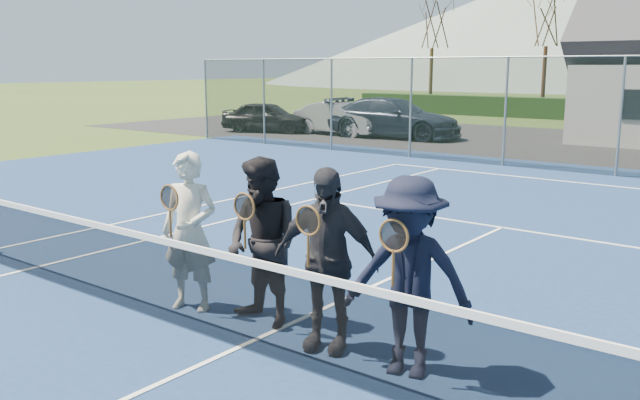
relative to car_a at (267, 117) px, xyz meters
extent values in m
cube|color=navy|center=(15.01, -16.97, -0.64)|extent=(30.00, 30.00, 0.02)
cube|color=black|center=(11.01, 3.03, -0.65)|extent=(40.00, 12.00, 0.01)
cone|color=slate|center=(-9.99, 78.03, 8.35)|extent=(110.00, 110.00, 18.00)
imported|color=black|center=(0.00, 0.00, 0.00)|extent=(4.12, 2.81, 1.30)
imported|color=gray|center=(3.17, 0.94, 0.02)|extent=(4.15, 1.70, 1.34)
imported|color=#182030|center=(5.49, 1.30, 0.12)|extent=(5.52, 2.65, 1.55)
cube|color=white|center=(15.01, -5.09, -0.63)|extent=(10.97, 0.06, 0.01)
cube|color=white|center=(10.90, -16.97, -0.63)|extent=(0.06, 23.77, 0.01)
cube|color=white|center=(15.01, -10.57, -0.63)|extent=(8.23, 0.06, 0.01)
cube|color=white|center=(15.01, -16.97, -0.63)|extent=(0.06, 12.80, 0.01)
cube|color=black|center=(15.01, -16.97, -0.17)|extent=(11.60, 0.02, 0.88)
cube|color=white|center=(15.01, -16.97, 0.28)|extent=(11.60, 0.03, 0.07)
cylinder|color=slate|center=(0.01, -3.47, 0.85)|extent=(0.07, 0.07, 3.00)
cylinder|color=slate|center=(3.01, -3.47, 0.85)|extent=(0.07, 0.07, 3.00)
cylinder|color=slate|center=(6.01, -3.47, 0.85)|extent=(0.07, 0.07, 3.00)
cylinder|color=slate|center=(9.01, -3.47, 0.85)|extent=(0.07, 0.07, 3.00)
cylinder|color=slate|center=(12.01, -3.47, 0.85)|extent=(0.07, 0.07, 3.00)
cylinder|color=slate|center=(15.01, -3.47, 0.85)|extent=(0.07, 0.07, 3.00)
cube|color=black|center=(15.01, -3.47, 0.85)|extent=(30.00, 0.03, 3.00)
cylinder|color=slate|center=(15.01, -3.47, 2.35)|extent=(30.00, 0.04, 0.04)
cylinder|color=#3D2B16|center=(-0.99, 16.03, 1.27)|extent=(0.22, 0.22, 3.85)
cylinder|color=#331D12|center=(6.01, 16.03, 1.27)|extent=(0.22, 0.22, 3.85)
imported|color=beige|center=(13.80, -16.50, 0.27)|extent=(0.76, 0.63, 1.80)
torus|color=brown|center=(13.80, -16.77, 0.70)|extent=(0.29, 0.02, 0.29)
cylinder|color=black|center=(13.80, -16.77, 0.70)|extent=(0.25, 0.00, 0.25)
cylinder|color=brown|center=(13.80, -16.77, 0.42)|extent=(0.03, 0.03, 0.32)
imported|color=black|center=(14.77, -16.34, 0.27)|extent=(0.95, 0.78, 1.80)
torus|color=brown|center=(14.77, -16.61, 0.70)|extent=(0.29, 0.02, 0.29)
cylinder|color=black|center=(14.77, -16.61, 0.70)|extent=(0.25, 0.00, 0.25)
cylinder|color=brown|center=(14.77, -16.61, 0.42)|extent=(0.03, 0.03, 0.32)
imported|color=#26252B|center=(15.67, -16.44, 0.27)|extent=(1.14, 0.73, 1.80)
torus|color=brown|center=(15.67, -16.71, 0.70)|extent=(0.29, 0.02, 0.29)
cylinder|color=black|center=(15.67, -16.71, 0.70)|extent=(0.25, 0.00, 0.25)
cylinder|color=brown|center=(15.67, -16.71, 0.42)|extent=(0.03, 0.03, 0.32)
imported|color=black|center=(16.60, -16.45, 0.27)|extent=(1.29, 0.93, 1.80)
torus|color=brown|center=(16.60, -16.72, 0.70)|extent=(0.29, 0.02, 0.29)
cylinder|color=black|center=(16.60, -16.72, 0.70)|extent=(0.25, 0.00, 0.25)
cylinder|color=brown|center=(16.60, -16.72, 0.42)|extent=(0.03, 0.03, 0.32)
camera|label=1|loc=(19.47, -21.42, 2.08)|focal=38.00mm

